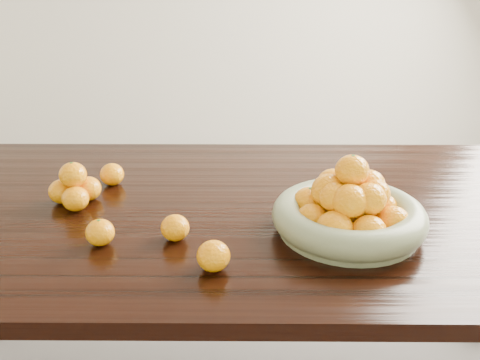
{
  "coord_description": "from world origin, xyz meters",
  "views": [
    {
      "loc": [
        -0.02,
        -1.29,
        1.36
      ],
      "look_at": [
        -0.03,
        -0.02,
        0.83
      ],
      "focal_mm": 40.0,
      "sensor_mm": 36.0,
      "label": 1
    }
  ],
  "objects_px": {
    "dining_table": "(249,234)",
    "fruit_bowl": "(349,211)",
    "orange_pyramid": "(75,188)",
    "loose_orange_0": "(100,232)"
  },
  "relations": [
    {
      "from": "dining_table",
      "to": "loose_orange_0",
      "type": "relative_size",
      "value": 30.19
    },
    {
      "from": "loose_orange_0",
      "to": "orange_pyramid",
      "type": "bearing_deg",
      "value": 118.93
    },
    {
      "from": "dining_table",
      "to": "fruit_bowl",
      "type": "relative_size",
      "value": 5.48
    },
    {
      "from": "dining_table",
      "to": "loose_orange_0",
      "type": "height_order",
      "value": "loose_orange_0"
    },
    {
      "from": "dining_table",
      "to": "fruit_bowl",
      "type": "xyz_separation_m",
      "value": [
        0.23,
        -0.15,
        0.15
      ]
    },
    {
      "from": "orange_pyramid",
      "to": "dining_table",
      "type": "bearing_deg",
      "value": -0.35
    },
    {
      "from": "dining_table",
      "to": "loose_orange_0",
      "type": "xyz_separation_m",
      "value": [
        -0.34,
        -0.21,
        0.12
      ]
    },
    {
      "from": "fruit_bowl",
      "to": "dining_table",
      "type": "bearing_deg",
      "value": 147.01
    },
    {
      "from": "fruit_bowl",
      "to": "orange_pyramid",
      "type": "xyz_separation_m",
      "value": [
        -0.69,
        0.15,
        -0.01
      ]
    },
    {
      "from": "dining_table",
      "to": "orange_pyramid",
      "type": "bearing_deg",
      "value": 179.65
    }
  ]
}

